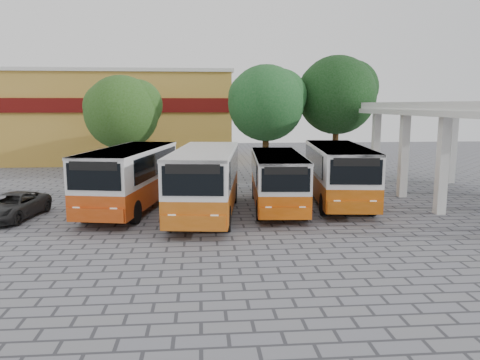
{
  "coord_description": "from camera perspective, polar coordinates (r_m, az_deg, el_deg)",
  "views": [
    {
      "loc": [
        -3.7,
        -19.51,
        5.26
      ],
      "look_at": [
        -1.75,
        3.68,
        1.5
      ],
      "focal_mm": 35.0,
      "sensor_mm": 36.0,
      "label": 1
    }
  ],
  "objects": [
    {
      "name": "shophouse_block",
      "position": [
        46.09,
        -14.05,
        7.54
      ],
      "size": [
        20.4,
        10.4,
        8.3
      ],
      "color": "#BA8C33",
      "rests_on": "ground"
    },
    {
      "name": "bus_centre_right",
      "position": [
        23.74,
        4.59,
        0.32
      ],
      "size": [
        2.92,
        7.91,
        2.79
      ],
      "rotation": [
        0.0,
        0.0,
        -0.07
      ],
      "color": "#CD5107",
      "rests_on": "ground"
    },
    {
      "name": "bus_centre_left",
      "position": [
        22.22,
        -4.21,
        0.3
      ],
      "size": [
        3.73,
        9.1,
        3.18
      ],
      "rotation": [
        0.0,
        0.0,
        -0.12
      ],
      "color": "#BE5810",
      "rests_on": "ground"
    },
    {
      "name": "tree_right",
      "position": [
        35.82,
        11.84,
        10.4
      ],
      "size": [
        6.07,
        5.78,
        8.85
      ],
      "color": "#482E15",
      "rests_on": "ground"
    },
    {
      "name": "bus_far_left",
      "position": [
        24.05,
        -13.26,
        0.66
      ],
      "size": [
        4.24,
        9.02,
        3.11
      ],
      "rotation": [
        0.0,
        0.0,
        -0.19
      ],
      "color": "#C5410D",
      "rests_on": "ground"
    },
    {
      "name": "terminal_shelter",
      "position": [
        27.47,
        26.55,
        7.5
      ],
      "size": [
        6.8,
        15.8,
        5.4
      ],
      "color": "silver",
      "rests_on": "ground"
    },
    {
      "name": "tree_left",
      "position": [
        33.99,
        -14.12,
        8.28
      ],
      "size": [
        5.41,
        5.15,
        7.29
      ],
      "color": "black",
      "rests_on": "ground"
    },
    {
      "name": "tree_middle",
      "position": [
        33.45,
        3.3,
        9.64
      ],
      "size": [
        5.64,
        5.37,
        8.05
      ],
      "color": "#4B3216",
      "rests_on": "ground"
    },
    {
      "name": "parked_car",
      "position": [
        24.18,
        -25.99,
        -2.89
      ],
      "size": [
        2.61,
        4.54,
        1.19
      ],
      "primitive_type": "imported",
      "rotation": [
        0.0,
        0.0,
        -0.15
      ],
      "color": "#262626",
      "rests_on": "ground"
    },
    {
      "name": "bus_far_right",
      "position": [
        25.41,
        11.92,
        1.12
      ],
      "size": [
        3.56,
        8.82,
        3.09
      ],
      "rotation": [
        0.0,
        0.0,
        -0.11
      ],
      "color": "#B75008",
      "rests_on": "ground"
    },
    {
      "name": "ground",
      "position": [
        20.55,
        5.75,
        -5.7
      ],
      "size": [
        90.0,
        90.0,
        0.0
      ],
      "primitive_type": "plane",
      "color": "slate",
      "rests_on": "ground"
    }
  ]
}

